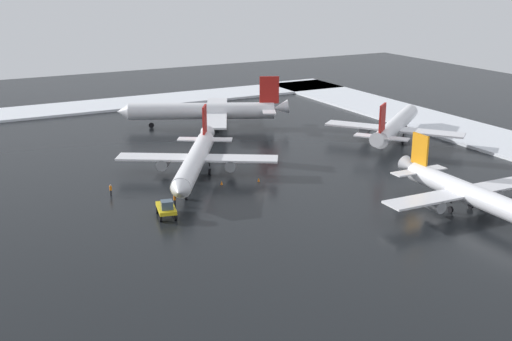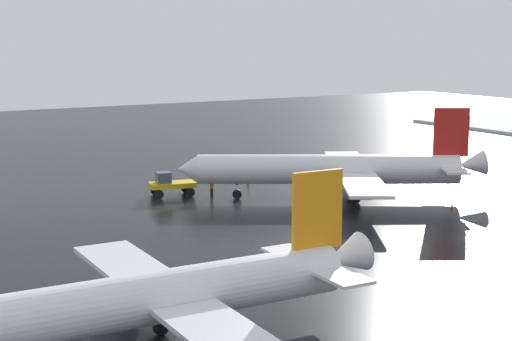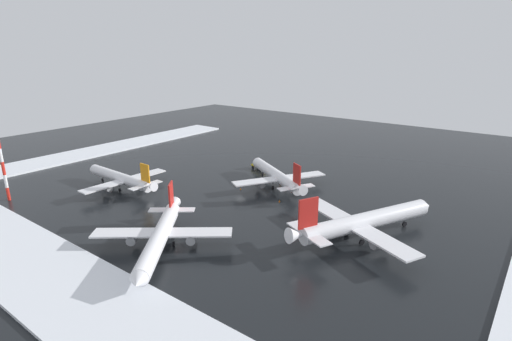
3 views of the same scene
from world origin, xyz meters
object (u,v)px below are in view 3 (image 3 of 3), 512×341
Objects in this scene: airplane_parked_starboard at (364,221)px; ground_crew_mid_apron at (298,169)px; ground_crew_by_nose_gear at (263,170)px; airplane_distant_tail at (121,178)px; traffic_cone_wingtip_side at (279,201)px; airplane_foreground_jet at (160,236)px; traffic_cone_near_nose at (258,184)px; antenna_mast at (2,162)px; traffic_cone_mid_line at (241,189)px; ground_crew_near_tug at (280,179)px; airplane_parked_portside at (277,176)px; pushback_tug at (258,165)px.

airplane_parked_starboard is 19.36× the size of ground_crew_mid_apron.
ground_crew_by_nose_gear is at bearing 86.64° from airplane_parked_starboard.
ground_crew_by_nose_gear is (21.46, 33.36, -1.87)m from airplane_distant_tail.
airplane_parked_starboard is at bearing -14.30° from traffic_cone_wingtip_side.
traffic_cone_near_nose is (-8.18, 40.02, -2.78)m from airplane_foreground_jet.
airplane_distant_tail is 1.50× the size of antenna_mast.
airplane_distant_tail is 31.42m from traffic_cone_mid_line.
antenna_mast is at bearing 63.10° from ground_crew_near_tug.
traffic_cone_mid_line is at bearing 83.85° from airplane_parked_portside.
ground_crew_near_tug is at bearing 123.06° from traffic_cone_wingtip_side.
airplane_parked_portside reaches higher than ground_crew_by_nose_gear.
airplane_parked_portside is 50.32× the size of traffic_cone_near_nose.
airplane_distant_tail is 62.95m from airplane_parked_starboard.
airplane_parked_starboard is 1.27× the size of airplane_foreground_jet.
airplane_parked_portside is at bearing 52.85° from traffic_cone_mid_line.
airplane_parked_starboard is at bearing -20.02° from traffic_cone_near_nose.
airplane_parked_starboard is at bearing 97.29° from airplane_foreground_jet.
airplane_parked_portside is 0.84× the size of airplane_parked_starboard.
ground_crew_mid_apron is at bearing 79.49° from traffic_cone_mid_line.
ground_crew_by_nose_gear is at bearing 104.99° from traffic_cone_mid_line.
traffic_cone_mid_line is 13.04m from traffic_cone_wingtip_side.
airplane_parked_portside is at bearing -138.95° from airplane_distant_tail.
ground_crew_near_tug is (-4.51, 45.57, -2.08)m from airplane_foreground_jet.
airplane_foreground_jet reaches higher than traffic_cone_wingtip_side.
airplane_distant_tail reaches higher than pushback_tug.
antenna_mast reaches higher than traffic_cone_wingtip_side.
ground_crew_by_nose_gear is (-40.52, 22.38, -2.50)m from airplane_parked_starboard.
pushback_tug is at bearing 113.10° from traffic_cone_mid_line.
airplane_parked_starboard is 50.57m from pushback_tug.
ground_crew_near_tug is at bearing 164.70° from pushback_tug.
ground_crew_by_nose_gear is 15.79m from traffic_cone_mid_line.
ground_crew_mid_apron is 3.11× the size of traffic_cone_wingtip_side.
traffic_cone_wingtip_side is at bearing -30.24° from traffic_cone_near_nose.
ground_crew_mid_apron is at bearing -69.74° from ground_crew_by_nose_gear.
ground_crew_by_nose_gear and ground_crew_mid_apron have the same top height.
airplane_parked_portside is 5.90m from traffic_cone_near_nose.
ground_crew_by_nose_gear is 1.00× the size of ground_crew_mid_apron.
traffic_cone_near_nose is (-35.19, 12.82, -3.19)m from airplane_parked_starboard.
traffic_cone_near_nose is at bearing -21.34° from ground_crew_mid_apron.
ground_crew_near_tug reaches higher than traffic_cone_wingtip_side.
airplane_foreground_jet is 47.44× the size of traffic_cone_wingtip_side.
pushback_tug reaches higher than ground_crew_by_nose_gear.
ground_crew_mid_apron is at bearing 111.17° from traffic_cone_wingtip_side.
traffic_cone_wingtip_side is (12.99, -1.17, 0.00)m from traffic_cone_mid_line.
traffic_cone_mid_line is (40.13, 39.79, -9.38)m from antenna_mast.
traffic_cone_mid_line is at bearing 104.46° from airplane_parked_starboard.
antenna_mast reaches higher than airplane_parked_starboard.
ground_crew_mid_apron and ground_crew_near_tug have the same top height.
airplane_foreground_jet is at bearing -96.12° from traffic_cone_wingtip_side.
antenna_mast reaches higher than traffic_cone_mid_line.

